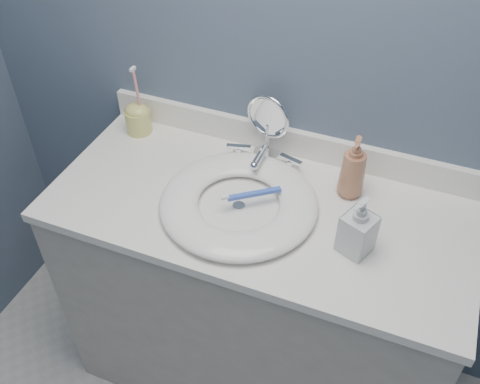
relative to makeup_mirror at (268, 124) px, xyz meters
The scene contains 12 objects.
back_wall 0.22m from the makeup_mirror, 37.73° to the left, with size 2.20×0.02×2.40m, color #495C6E.
vanity_cabinet 0.62m from the makeup_mirror, 75.47° to the right, with size 1.20×0.55×0.85m, color #B6B0A6.
countertop 0.27m from the makeup_mirror, 75.47° to the right, with size 1.22×0.57×0.03m, color white.
backsplash 0.10m from the makeup_mirror, 29.75° to the left, with size 1.22×0.02×0.09m, color white.
basin 0.28m from the makeup_mirror, 87.92° to the right, with size 0.45×0.45×0.04m, color white, non-canonical shape.
drain 0.28m from the makeup_mirror, 87.92° to the right, with size 0.04×0.04×0.01m, color silver.
faucet 0.11m from the makeup_mirror, 81.41° to the right, with size 0.25×0.13×0.07m.
makeup_mirror is the anchor object (origin of this frame).
soap_bottle_amber 0.30m from the makeup_mirror, 16.24° to the right, with size 0.08×0.08×0.20m, color #A76B4B.
soap_bottle_clear 0.46m from the makeup_mirror, 39.87° to the right, with size 0.08×0.08×0.17m, color silver.
toothbrush_holder 0.44m from the makeup_mirror, behind, with size 0.08×0.08×0.24m.
toothbrush_lying 0.25m from the makeup_mirror, 80.24° to the right, with size 0.15×0.12×0.02m.
Camera 1 is at (0.36, -0.07, 1.94)m, focal length 40.00 mm.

